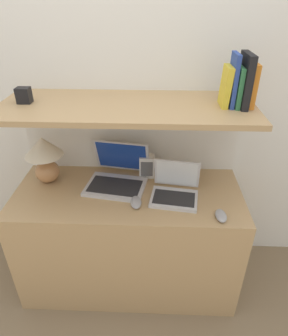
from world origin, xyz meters
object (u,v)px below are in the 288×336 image
at_px(computer_mouse, 136,202).
at_px(router_box, 147,166).
at_px(book_yellow, 226,86).
at_px(shelf_gadget, 24,95).
at_px(table_lamp, 44,155).
at_px(book_orange, 252,85).
at_px(second_mouse, 221,216).
at_px(book_black, 245,81).
at_px(book_green, 237,86).
at_px(laptop_large, 118,176).
at_px(laptop_small, 175,190).
at_px(book_blue, 233,80).

xyz_separation_m(computer_mouse, router_box, (0.05, 0.30, 0.05)).
relative_size(book_yellow, shelf_gadget, 2.46).
height_order(table_lamp, book_orange, book_orange).
bearing_deg(computer_mouse, second_mouse, -11.97).
height_order(book_black, book_green, book_black).
height_order(computer_mouse, book_orange, book_orange).
bearing_deg(table_lamp, router_box, 7.94).
bearing_deg(computer_mouse, laptop_large, 120.91).
height_order(computer_mouse, router_box, router_box).
bearing_deg(second_mouse, computer_mouse, 168.03).
height_order(laptop_small, second_mouse, laptop_small).
height_order(router_box, book_yellow, book_yellow).
relative_size(table_lamp, shelf_gadget, 3.69).
bearing_deg(book_yellow, router_box, 163.14).
bearing_deg(table_lamp, computer_mouse, -21.42).
bearing_deg(laptop_large, book_black, -2.03).
distance_m(laptop_small, book_green, 0.63).
bearing_deg(second_mouse, book_yellow, 91.03).
bearing_deg(book_orange, book_blue, 180.00).
bearing_deg(book_black, book_orange, -0.00).
bearing_deg(book_blue, laptop_small, -159.06).
relative_size(second_mouse, book_yellow, 0.53).
bearing_deg(laptop_small, second_mouse, -37.87).
distance_m(second_mouse, book_yellow, 0.65).
distance_m(table_lamp, second_mouse, 1.05).
bearing_deg(book_blue, computer_mouse, -158.90).
height_order(book_black, book_yellow, book_black).
height_order(laptop_large, book_blue, book_blue).
bearing_deg(laptop_small, book_yellow, 23.51).
relative_size(laptop_large, book_orange, 1.85).
height_order(book_black, book_blue, same).
height_order(laptop_small, router_box, laptop_small).
bearing_deg(laptop_large, table_lamp, 178.49).
height_order(table_lamp, book_yellow, book_yellow).
bearing_deg(laptop_large, router_box, 28.82).
xyz_separation_m(computer_mouse, book_yellow, (0.44, 0.18, 0.59)).
xyz_separation_m(router_box, book_blue, (0.42, -0.12, 0.56)).
xyz_separation_m(laptop_large, book_blue, (0.59, -0.02, 0.58)).
bearing_deg(book_blue, table_lamp, 178.08).
bearing_deg(laptop_small, book_green, 19.16).
bearing_deg(shelf_gadget, laptop_small, -6.98).
relative_size(laptop_small, computer_mouse, 2.47).
xyz_separation_m(laptop_small, shelf_gadget, (-0.79, 0.10, 0.50)).
bearing_deg(book_black, book_green, -180.00).
xyz_separation_m(table_lamp, book_black, (1.07, -0.03, 0.45)).
bearing_deg(book_black, book_yellow, -180.00).
xyz_separation_m(book_orange, book_blue, (-0.09, 0.00, 0.02)).
bearing_deg(shelf_gadget, book_blue, 0.00).
bearing_deg(laptop_large, second_mouse, -27.78).
xyz_separation_m(table_lamp, shelf_gadget, (-0.03, -0.03, 0.37)).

